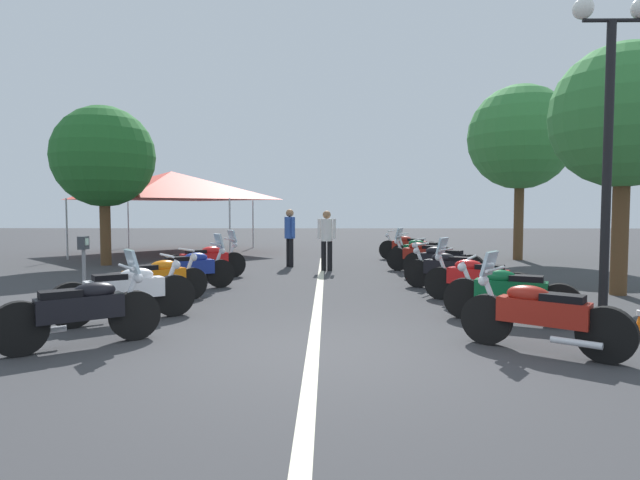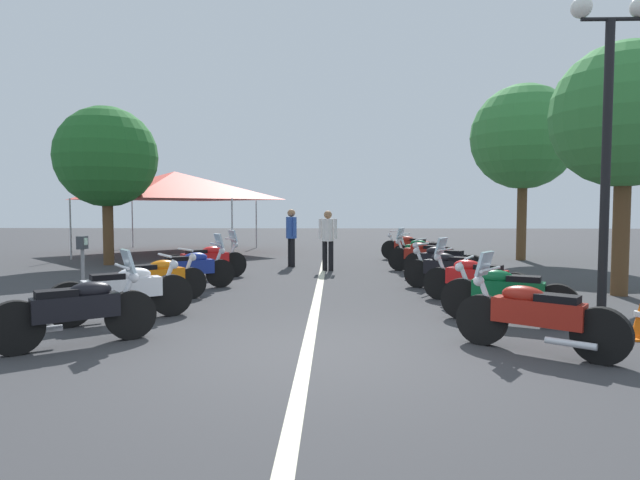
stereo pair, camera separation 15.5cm
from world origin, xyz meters
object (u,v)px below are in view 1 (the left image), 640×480
object	(u,v)px
bystander_0	(290,233)
event_tent	(172,186)
motorcycle_right_row_3	(450,269)
roadside_tree_0	(104,157)
roadside_tree_1	(520,138)
motorcycle_right_row_1	(509,293)
bystander_1	(327,236)
motorcycle_right_row_2	(476,278)
street_lamp_twin_globe	(609,103)
motorcycle_left_row_2	(156,279)
motorcycle_left_row_1	(126,292)
motorcycle_left_row_4	(206,260)
motorcycle_right_row_0	(540,314)
motorcycle_right_row_4	(442,262)
roadside_tree_2	(624,117)
motorcycle_right_row_6	(421,251)
motorcycle_left_row_0	(82,310)
motorcycle_right_row_5	(423,255)
motorcycle_right_row_7	(409,247)
motorcycle_left_row_3	(189,269)
parking_meter	(84,259)

from	to	relation	value
bystander_0	event_tent	world-z (taller)	event_tent
motorcycle_right_row_3	roadside_tree_0	world-z (taller)	roadside_tree_0
roadside_tree_0	roadside_tree_1	bearing A→B (deg)	-81.96
motorcycle_right_row_1	bystander_1	bearing A→B (deg)	-42.15
motorcycle_right_row_2	street_lamp_twin_globe	size ratio (longest dim) A/B	0.36
motorcycle_left_row_2	motorcycle_left_row_1	bearing A→B (deg)	-129.22
motorcycle_right_row_3	motorcycle_left_row_2	bearing A→B (deg)	49.35
motorcycle_right_row_1	bystander_1	xyz separation A→B (m)	(6.75, 2.83, 0.53)
motorcycle_left_row_4	motorcycle_right_row_0	size ratio (longest dim) A/B	1.10
motorcycle_right_row_1	motorcycle_right_row_4	distance (m)	4.70
motorcycle_right_row_0	street_lamp_twin_globe	world-z (taller)	street_lamp_twin_globe
motorcycle_right_row_4	roadside_tree_2	xyz separation A→B (m)	(-2.03, -3.15, 3.12)
motorcycle_right_row_6	event_tent	distance (m)	10.33
motorcycle_right_row_6	roadside_tree_2	distance (m)	6.87
motorcycle_left_row_0	motorcycle_right_row_5	size ratio (longest dim) A/B	0.86
motorcycle_right_row_0	roadside_tree_0	bearing A→B (deg)	-8.90
motorcycle_right_row_7	motorcycle_right_row_3	bearing A→B (deg)	118.20
motorcycle_right_row_5	bystander_0	size ratio (longest dim) A/B	1.14
motorcycle_left_row_2	bystander_0	bearing A→B (deg)	30.59
motorcycle_right_row_3	bystander_1	bearing A→B (deg)	-19.46
roadside_tree_0	motorcycle_right_row_3	bearing A→B (deg)	-117.29
motorcycle_right_row_4	motorcycle_right_row_0	bearing A→B (deg)	120.43
motorcycle_right_row_2	motorcycle_right_row_5	bearing A→B (deg)	-53.55
motorcycle_right_row_7	roadside_tree_1	xyz separation A→B (m)	(0.28, -3.77, 3.68)
motorcycle_right_row_0	bystander_1	bearing A→B (deg)	-35.57
motorcycle_right_row_6	motorcycle_right_row_7	bearing A→B (deg)	-52.66
motorcycle_left_row_4	motorcycle_right_row_4	bearing A→B (deg)	-36.10
motorcycle_left_row_1	roadside_tree_1	world-z (taller)	roadside_tree_1
motorcycle_right_row_7	event_tent	size ratio (longest dim) A/B	0.32
motorcycle_right_row_1	roadside_tree_0	bearing A→B (deg)	-14.94
street_lamp_twin_globe	roadside_tree_2	world-z (taller)	roadside_tree_2
motorcycle_left_row_1	roadside_tree_1	size ratio (longest dim) A/B	0.32
motorcycle_right_row_6	street_lamp_twin_globe	size ratio (longest dim) A/B	0.36
motorcycle_left_row_3	motorcycle_right_row_6	bearing A→B (deg)	7.03
street_lamp_twin_globe	bystander_1	xyz separation A→B (m)	(6.43, 4.43, -2.42)
motorcycle_right_row_1	motorcycle_right_row_2	size ratio (longest dim) A/B	1.07
motorcycle_left_row_4	motorcycle_right_row_2	size ratio (longest dim) A/B	1.06
motorcycle_right_row_0	motorcycle_right_row_4	size ratio (longest dim) A/B	0.95
motorcycle_right_row_0	motorcycle_right_row_5	bearing A→B (deg)	-53.09
bystander_0	roadside_tree_0	xyz separation A→B (m)	(0.39, 5.74, 2.31)
motorcycle_right_row_0	parking_meter	bearing A→B (deg)	17.22
motorcycle_right_row_3	motorcycle_left_row_3	bearing A→B (deg)	33.99
motorcycle_right_row_4	motorcycle_right_row_6	size ratio (longest dim) A/B	1.00
motorcycle_right_row_4	parking_meter	world-z (taller)	parking_meter
motorcycle_right_row_1	motorcycle_right_row_6	world-z (taller)	motorcycle_right_row_1
motorcycle_left_row_3	bystander_1	size ratio (longest dim) A/B	1.09
motorcycle_right_row_5	bystander_1	bearing A→B (deg)	22.38
motorcycle_left_row_4	roadside_tree_0	distance (m)	5.77
motorcycle_right_row_7	street_lamp_twin_globe	xyz separation A→B (m)	(-9.43, -1.67, 2.95)
motorcycle_right_row_5	parking_meter	distance (m)	8.88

